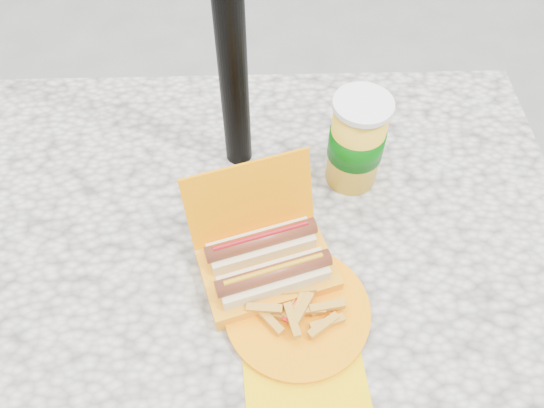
{
  "coord_description": "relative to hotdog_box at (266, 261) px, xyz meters",
  "views": [
    {
      "loc": [
        0.05,
        -0.54,
        1.53
      ],
      "look_at": [
        0.06,
        0.0,
        0.8
      ],
      "focal_mm": 35.0,
      "sensor_mm": 36.0,
      "label": 1
    }
  ],
  "objects": [
    {
      "name": "ground",
      "position": [
        -0.05,
        0.11,
        -0.79
      ],
      "size": [
        60.0,
        60.0,
        0.0
      ],
      "primitive_type": "plane",
      "color": "slate"
    },
    {
      "name": "soda_cup",
      "position": [
        0.16,
        0.21,
        0.06
      ],
      "size": [
        0.1,
        0.1,
        0.19
      ],
      "rotation": [
        0.0,
        0.0,
        0.38
      ],
      "color": "yellow",
      "rests_on": "picnic_table"
    },
    {
      "name": "picnic_table",
      "position": [
        -0.05,
        0.11,
        -0.15
      ],
      "size": [
        1.2,
        0.8,
        0.75
      ],
      "color": "beige",
      "rests_on": "ground"
    },
    {
      "name": "fries_plate",
      "position": [
        0.05,
        -0.08,
        -0.03
      ],
      "size": [
        0.23,
        0.32,
        0.05
      ],
      "rotation": [
        0.0,
        0.0,
        0.35
      ],
      "color": "#FFC900",
      "rests_on": "picnic_table"
    },
    {
      "name": "hotdog_box",
      "position": [
        0.0,
        0.0,
        0.0
      ],
      "size": [
        0.25,
        0.24,
        0.17
      ],
      "rotation": [
        0.0,
        0.0,
        0.29
      ],
      "color": "#FF8D00",
      "rests_on": "picnic_table"
    }
  ]
}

